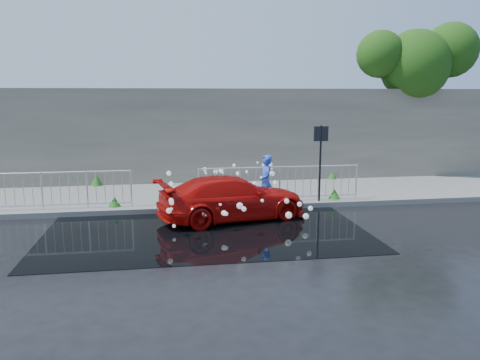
# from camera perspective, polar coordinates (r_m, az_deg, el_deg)

# --- Properties ---
(ground) EXTENTS (90.00, 90.00, 0.00)m
(ground) POSITION_cam_1_polar(r_m,az_deg,el_deg) (11.04, -6.34, -7.67)
(ground) COLOR black
(ground) RESTS_ON ground
(pavement) EXTENTS (30.00, 4.00, 0.15)m
(pavement) POSITION_cam_1_polar(r_m,az_deg,el_deg) (15.86, -7.22, -1.89)
(pavement) COLOR slate
(pavement) RESTS_ON ground
(curb) EXTENTS (30.00, 0.25, 0.16)m
(curb) POSITION_cam_1_polar(r_m,az_deg,el_deg) (13.91, -6.94, -3.58)
(curb) COLOR slate
(curb) RESTS_ON ground
(retaining_wall) EXTENTS (30.00, 0.60, 3.50)m
(retaining_wall) POSITION_cam_1_polar(r_m,az_deg,el_deg) (17.77, -7.58, 5.36)
(retaining_wall) COLOR #625B52
(retaining_wall) RESTS_ON pavement
(puddle) EXTENTS (8.00, 5.00, 0.01)m
(puddle) POSITION_cam_1_polar(r_m,az_deg,el_deg) (12.02, -4.18, -6.11)
(puddle) COLOR black
(puddle) RESTS_ON ground
(sign_post) EXTENTS (0.45, 0.06, 2.50)m
(sign_post) POSITION_cam_1_polar(r_m,az_deg,el_deg) (14.47, 9.79, 3.50)
(sign_post) COLOR black
(sign_post) RESTS_ON ground
(tree) EXTENTS (5.03, 2.80, 6.30)m
(tree) POSITION_cam_1_polar(r_m,az_deg,el_deg) (20.62, 20.99, 13.50)
(tree) COLOR #332114
(tree) RESTS_ON ground
(railing_left) EXTENTS (5.05, 0.05, 1.10)m
(railing_left) POSITION_cam_1_polar(r_m,az_deg,el_deg) (14.55, -23.01, -1.08)
(railing_left) COLOR silver
(railing_left) RESTS_ON pavement
(railing_right) EXTENTS (5.05, 0.05, 1.10)m
(railing_right) POSITION_cam_1_polar(r_m,az_deg,el_deg) (14.52, 4.86, -0.31)
(railing_right) COLOR silver
(railing_right) RESTS_ON pavement
(weeds) EXTENTS (12.17, 3.93, 0.38)m
(weeds) POSITION_cam_1_polar(r_m,az_deg,el_deg) (15.33, -8.00, -1.38)
(weeds) COLOR #205316
(weeds) RESTS_ON pavement
(water_spray) EXTENTS (3.69, 5.62, 1.02)m
(water_spray) POSITION_cam_1_polar(r_m,az_deg,el_deg) (13.79, -0.78, -1.35)
(water_spray) COLOR white
(water_spray) RESTS_ON ground
(red_car) EXTENTS (4.44, 2.63, 1.21)m
(red_car) POSITION_cam_1_polar(r_m,az_deg,el_deg) (12.93, -0.90, -2.19)
(red_car) COLOR #AF0A07
(red_car) RESTS_ON ground
(person) EXTENTS (0.40, 0.60, 1.65)m
(person) POSITION_cam_1_polar(r_m,az_deg,el_deg) (14.05, 3.18, -0.28)
(person) COLOR blue
(person) RESTS_ON ground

